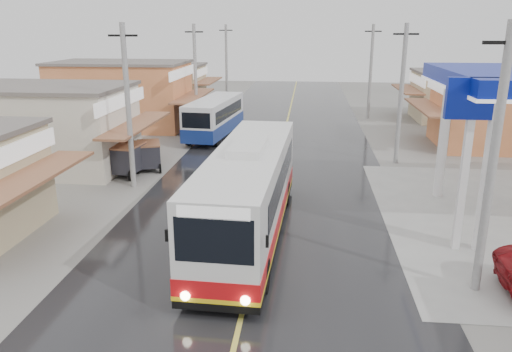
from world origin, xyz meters
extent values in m
plane|color=slate|center=(0.00, 0.00, 0.00)|extent=(120.00, 120.00, 0.00)
cube|color=black|center=(0.00, 15.00, 0.01)|extent=(12.00, 90.00, 0.02)
cube|color=#D8CC4C|center=(0.00, 15.00, 0.02)|extent=(0.15, 90.00, 0.01)
cylinder|color=white|center=(8.00, 9.00, 2.75)|extent=(0.44, 0.44, 5.50)
cylinder|color=white|center=(8.00, 3.00, 2.75)|extent=(0.44, 0.44, 5.50)
cube|color=white|center=(7.20, 3.00, 3.00)|extent=(0.25, 0.25, 6.00)
cube|color=navy|center=(7.20, 3.00, 5.50)|extent=(1.80, 0.30, 1.40)
cube|color=silver|center=(-0.44, 3.32, 2.00)|extent=(2.91, 11.85, 2.89)
cube|color=black|center=(-0.44, 3.32, 0.46)|extent=(2.93, 11.87, 0.29)
cube|color=red|center=(-0.44, 3.32, 0.95)|extent=(2.95, 11.89, 0.54)
cube|color=yellow|center=(-0.44, 3.32, 0.63)|extent=(2.96, 11.90, 0.14)
cube|color=black|center=(-0.42, 3.81, 2.32)|extent=(2.85, 9.40, 0.98)
cube|color=black|center=(-0.67, -2.51, 2.42)|extent=(2.15, 0.20, 1.27)
cube|color=black|center=(-0.21, 9.14, 2.42)|extent=(2.15, 0.20, 1.08)
cube|color=white|center=(-0.67, -2.51, 3.21)|extent=(1.95, 0.20, 0.34)
cube|color=silver|center=(-0.44, 3.32, 3.60)|extent=(1.29, 2.98, 0.29)
cylinder|color=black|center=(-1.67, -0.75, 0.56)|extent=(0.38, 1.09, 1.08)
cylinder|color=black|center=(0.48, -0.84, 0.56)|extent=(0.38, 1.09, 1.08)
cylinder|color=black|center=(-1.37, 7.08, 0.56)|extent=(0.38, 1.09, 1.08)
cylinder|color=black|center=(0.78, 7.00, 0.56)|extent=(0.38, 1.09, 1.08)
sphere|color=#FFF2CC|center=(-1.50, -2.54, 0.76)|extent=(0.28, 0.28, 0.27)
sphere|color=#FFF2CC|center=(0.16, -2.61, 0.76)|extent=(0.28, 0.28, 0.27)
cube|color=black|center=(-2.03, -2.20, 2.37)|extent=(0.08, 0.08, 0.34)
cube|color=black|center=(0.72, -2.31, 2.37)|extent=(0.08, 0.08, 0.34)
cube|color=silver|center=(-5.01, 21.05, 1.64)|extent=(3.13, 8.54, 2.32)
cube|color=navy|center=(-5.01, 21.05, 0.85)|extent=(3.17, 8.58, 0.93)
cube|color=black|center=(-5.01, 21.05, 1.97)|extent=(3.02, 7.16, 0.83)
cube|color=black|center=(-5.46, 16.95, 1.97)|extent=(1.93, 0.33, 1.02)
cylinder|color=black|center=(-6.32, 18.21, 0.48)|extent=(0.38, 0.95, 0.93)
cylinder|color=black|center=(-4.35, 17.99, 0.48)|extent=(0.38, 0.95, 0.93)
cylinder|color=black|center=(-5.67, 24.11, 0.48)|extent=(0.38, 0.95, 0.93)
cylinder|color=black|center=(-3.70, 23.89, 0.48)|extent=(0.38, 0.95, 0.93)
imported|color=black|center=(-2.89, 5.55, 0.49)|extent=(0.76, 1.90, 0.98)
imported|color=#28783F|center=(-2.89, 5.33, 1.19)|extent=(0.62, 0.43, 1.63)
cube|color=#26262D|center=(-7.14, 12.09, 0.88)|extent=(1.75, 2.15, 1.21)
cube|color=brown|center=(-7.14, 12.09, 1.54)|extent=(1.81, 2.21, 0.09)
cylinder|color=black|center=(-7.55, 11.26, 0.28)|extent=(0.34, 0.58, 0.56)
cylinder|color=black|center=(-7.97, 12.50, 0.28)|extent=(0.34, 0.58, 0.56)
cylinder|color=black|center=(-6.34, 11.48, 0.28)|extent=(0.29, 0.56, 0.56)
cube|color=#26262D|center=(-7.92, 10.85, 0.97)|extent=(1.55, 2.18, 1.33)
cube|color=brown|center=(-7.92, 10.85, 1.68)|extent=(1.60, 2.23, 0.10)
cylinder|color=black|center=(-8.71, 10.22, 0.31)|extent=(0.25, 0.63, 0.61)
cylinder|color=black|center=(-8.55, 11.64, 0.31)|extent=(0.25, 0.63, 0.61)
cylinder|color=black|center=(-7.42, 9.87, 0.31)|extent=(0.19, 0.62, 0.61)
camera|label=1|loc=(1.67, -14.39, 7.83)|focal=35.00mm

